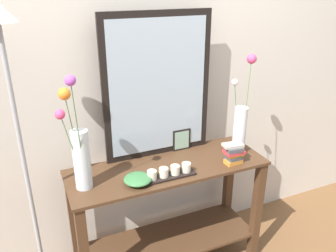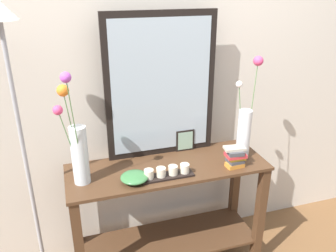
# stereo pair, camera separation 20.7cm
# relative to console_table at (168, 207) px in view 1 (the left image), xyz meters

# --- Properties ---
(wall_back) EXTENTS (6.40, 0.08, 2.70)m
(wall_back) POSITION_rel_console_table_xyz_m (0.00, 0.34, 0.86)
(wall_back) COLOR beige
(wall_back) RESTS_ON ground
(console_table) EXTENTS (1.26, 0.44, 0.80)m
(console_table) POSITION_rel_console_table_xyz_m (0.00, 0.00, 0.00)
(console_table) COLOR #472D1C
(console_table) RESTS_ON ground
(mirror_leaning) EXTENTS (0.71, 0.03, 0.92)m
(mirror_leaning) POSITION_rel_console_table_xyz_m (0.01, 0.19, 0.77)
(mirror_leaning) COLOR black
(mirror_leaning) RESTS_ON console_table
(tall_vase_left) EXTENTS (0.16, 0.19, 0.68)m
(tall_vase_left) POSITION_rel_console_table_xyz_m (-0.54, -0.03, 0.55)
(tall_vase_left) COLOR silver
(tall_vase_left) RESTS_ON console_table
(vase_right) EXTENTS (0.20, 0.14, 0.65)m
(vase_right) POSITION_rel_console_table_xyz_m (0.51, -0.01, 0.53)
(vase_right) COLOR silver
(vase_right) RESTS_ON console_table
(candle_tray) EXTENTS (0.32, 0.09, 0.07)m
(candle_tray) POSITION_rel_console_table_xyz_m (-0.04, -0.12, 0.34)
(candle_tray) COLOR black
(candle_tray) RESTS_ON console_table
(picture_frame_small) EXTENTS (0.13, 0.01, 0.15)m
(picture_frame_small) POSITION_rel_console_table_xyz_m (0.18, 0.17, 0.39)
(picture_frame_small) COLOR black
(picture_frame_small) RESTS_ON console_table
(decorative_bowl) EXTENTS (0.16, 0.16, 0.05)m
(decorative_bowl) POSITION_rel_console_table_xyz_m (-0.24, -0.11, 0.34)
(decorative_bowl) COLOR #38703D
(decorative_bowl) RESTS_ON console_table
(book_stack) EXTENTS (0.14, 0.10, 0.13)m
(book_stack) POSITION_rel_console_table_xyz_m (0.40, -0.13, 0.38)
(book_stack) COLOR orange
(book_stack) RESTS_ON console_table
(floor_lamp) EXTENTS (0.24, 0.24, 1.81)m
(floor_lamp) POSITION_rel_console_table_xyz_m (-0.82, 0.01, 0.73)
(floor_lamp) COLOR #9E9EA3
(floor_lamp) RESTS_ON ground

